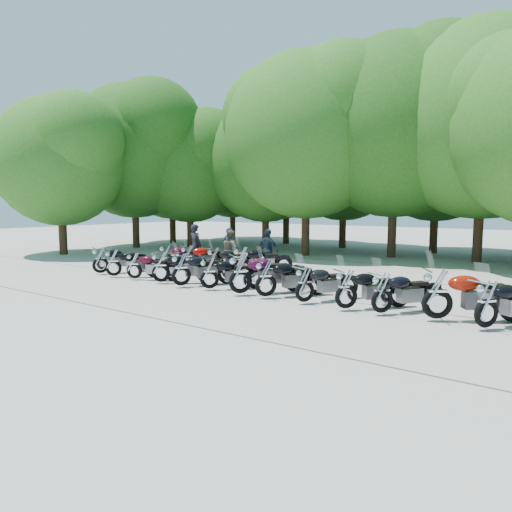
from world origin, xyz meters
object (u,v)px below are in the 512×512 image
Objects in this scene: motorcycle_9 at (346,287)px; motorcycle_10 at (382,291)px; motorcycle_0 at (100,259)px; rider_0 at (196,246)px; motorcycle_1 at (113,262)px; motorcycle_6 at (240,272)px; motorcycle_5 at (209,272)px; motorcycle_8 at (305,283)px; rider_2 at (268,250)px; motorcycle_3 at (161,266)px; rider_3 at (229,247)px; motorcycle_2 at (134,264)px; motorcycle_12 at (487,302)px; motorcycle_7 at (266,277)px; motorcycle_13 at (167,255)px; motorcycle_4 at (181,268)px; rider_1 at (231,251)px; motorcycle_15 at (215,259)px; motorcycle_16 at (242,260)px; motorcycle_11 at (438,292)px.

motorcycle_10 is at bearing -136.32° from motorcycle_9.
rider_0 is at bearing -87.41° from motorcycle_0.
motorcycle_1 is 6.01m from motorcycle_6.
motorcycle_5 is 3.50m from motorcycle_8.
rider_0 is 1.07× the size of rider_2.
rider_2 is at bearing -54.64° from motorcycle_3.
motorcycle_3 is (2.48, 0.09, 0.02)m from motorcycle_1.
rider_2 reaches higher than rider_3.
motorcycle_2 is 4.90m from motorcycle_6.
motorcycle_6 is 6.73m from motorcycle_12.
motorcycle_3 is (1.38, 0.02, 0.06)m from motorcycle_2.
motorcycle_2 is 0.88× the size of motorcycle_7.
motorcycle_13 is (0.04, 2.71, -0.01)m from motorcycle_1.
motorcycle_10 is (0.93, 0.07, -0.01)m from motorcycle_9.
motorcycle_9 is (8.34, -0.06, 0.04)m from motorcycle_2.
rider_3 reaches higher than motorcycle_1.
motorcycle_4 is at bearing 89.69° from rider_2.
motorcycle_6 is 6.55m from motorcycle_13.
motorcycle_2 is at bearing 91.82° from rider_1.
rider_0 is 1.10× the size of rider_1.
motorcycle_15 is at bearing 96.84° from rider_3.
rider_3 reaches higher than rider_1.
motorcycle_9 is 1.26× the size of rider_1.
motorcycle_0 is 1.16× the size of rider_0.
motorcycle_4 is 0.98× the size of motorcycle_16.
motorcycle_12 is 12.15m from rider_3.
motorcycle_6 reaches higher than motorcycle_5.
motorcycle_11 is (1.28, 0.14, 0.10)m from motorcycle_10.
motorcycle_6 reaches higher than motorcycle_3.
motorcycle_2 is at bearing 37.15° from motorcycle_7.
motorcycle_16 is (0.32, 2.94, 0.01)m from motorcycle_4.
motorcycle_12 is (2.36, -0.03, 0.02)m from motorcycle_10.
motorcycle_6 is at bearing -127.45° from motorcycle_3.
motorcycle_4 reaches higher than motorcycle_9.
rider_3 is (1.60, 2.27, 0.27)m from motorcycle_13.
motorcycle_10 is at bearing 34.16° from motorcycle_12.
motorcycle_8 is at bearing 34.41° from motorcycle_12.
motorcycle_3 is 6.97m from motorcycle_9.
motorcycle_12 is (8.06, -0.07, 0.03)m from motorcycle_5.
motorcycle_12 reaches higher than motorcycle_1.
motorcycle_5 is at bearing 34.47° from motorcycle_12.
rider_3 is at bearing -94.41° from motorcycle_0.
motorcycle_13 is (-5.97, 2.69, -0.12)m from motorcycle_6.
motorcycle_11 is (10.56, 0.15, 0.14)m from motorcycle_2.
motorcycle_0 is 1.04× the size of motorcycle_15.
motorcycle_11 is at bearing -114.05° from motorcycle_2.
motorcycle_16 is at bearing -62.88° from motorcycle_3.
motorcycle_12 is 1.06× the size of motorcycle_13.
motorcycle_1 is 1.11m from motorcycle_2.
rider_3 reaches higher than motorcycle_3.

